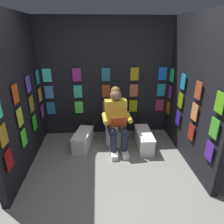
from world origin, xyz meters
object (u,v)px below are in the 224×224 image
toilet (114,127)px  comic_longbox_far (83,140)px  person_reading (116,119)px  comic_longbox_near (144,140)px

toilet → comic_longbox_far: size_ratio=1.15×
person_reading → comic_longbox_near: bearing=171.6°
comic_longbox_near → comic_longbox_far: (1.18, -0.07, 0.00)m
toilet → comic_longbox_near: bearing=150.2°
toilet → comic_longbox_far: 0.67m
toilet → comic_longbox_far: (0.62, 0.19, -0.16)m
toilet → person_reading: bearing=89.4°
person_reading → comic_longbox_near: person_reading is taller
person_reading → comic_longbox_far: (0.64, -0.03, -0.43)m
toilet → comic_longbox_far: bearing=12.3°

